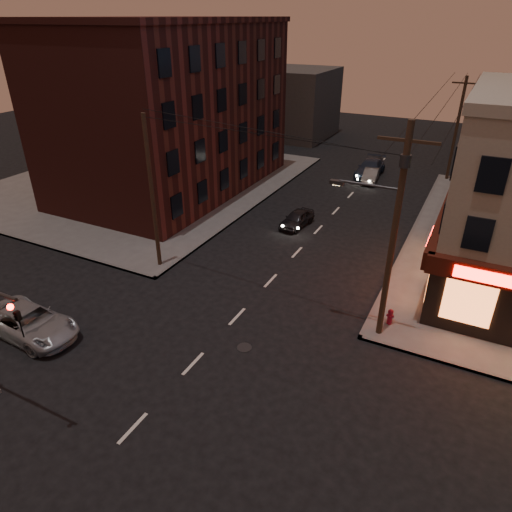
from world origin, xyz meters
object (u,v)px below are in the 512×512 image
Objects in this scene: sedan_mid at (371,176)px; fire_hydrant at (390,316)px; sedan_near at (297,219)px; suv_cross at (30,322)px; sedan_far at (370,168)px.

fire_hydrant is (6.52, -21.53, 0.01)m from sedan_mid.
fire_hydrant is at bearing -39.83° from sedan_near.
suv_cross is 31.25m from sedan_mid.
sedan_mid is 0.69× the size of sedan_far.
sedan_mid is (8.63, 30.04, -0.12)m from suv_cross.
sedan_near reaches higher than sedan_mid.
fire_hydrant is (8.71, -9.12, 0.01)m from sedan_near.
suv_cross is at bearing -105.24° from sedan_far.
suv_cross reaches higher than fire_hydrant.
fire_hydrant is (7.03, -23.28, -0.15)m from sedan_far.
sedan_mid is at bearing -74.63° from sedan_far.
sedan_near is 12.60m from sedan_mid.
sedan_near is 0.98× the size of sedan_mid.
sedan_far is (1.68, 14.15, 0.16)m from sedan_near.
sedan_mid is at bearing 106.85° from fire_hydrant.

